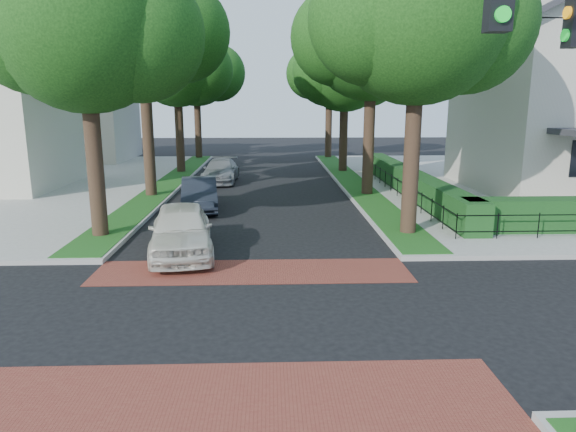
% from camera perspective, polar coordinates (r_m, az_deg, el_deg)
% --- Properties ---
extents(ground, '(120.00, 120.00, 0.00)m').
position_cam_1_polar(ground, '(11.85, -4.50, -11.15)').
color(ground, black).
rests_on(ground, ground).
extents(crosswalk_far, '(9.00, 2.20, 0.01)m').
position_cam_1_polar(crosswalk_far, '(14.83, -3.98, -6.16)').
color(crosswalk_far, maroon).
rests_on(crosswalk_far, ground).
extents(crosswalk_near, '(9.00, 2.20, 0.01)m').
position_cam_1_polar(crosswalk_near, '(9.01, -5.41, -19.32)').
color(crosswalk_near, maroon).
rests_on(crosswalk_near, ground).
extents(grass_strip_ne, '(1.60, 29.80, 0.02)m').
position_cam_1_polar(grass_strip_ne, '(30.68, 7.17, 3.84)').
color(grass_strip_ne, '#194814').
rests_on(grass_strip_ne, sidewalk_ne).
extents(grass_strip_nw, '(1.60, 29.80, 0.02)m').
position_cam_1_polar(grass_strip_nw, '(30.86, -13.09, 3.66)').
color(grass_strip_nw, '#194814').
rests_on(grass_strip_nw, sidewalk_nw).
extents(tree_right_near, '(7.75, 6.67, 10.66)m').
position_cam_1_polar(tree_right_near, '(18.99, 14.48, 20.88)').
color(tree_right_near, black).
rests_on(tree_right_near, sidewalk_ne).
extents(tree_right_mid, '(8.25, 7.09, 11.22)m').
position_cam_1_polar(tree_right_mid, '(26.77, 9.49, 19.33)').
color(tree_right_mid, black).
rests_on(tree_right_mid, sidewalk_ne).
extents(tree_right_far, '(7.25, 6.23, 9.74)m').
position_cam_1_polar(tree_right_far, '(35.49, 6.46, 15.95)').
color(tree_right_far, black).
rests_on(tree_right_far, sidewalk_ne).
extents(tree_right_back, '(7.50, 6.45, 10.20)m').
position_cam_1_polar(tree_right_back, '(44.43, 4.73, 15.75)').
color(tree_right_back, black).
rests_on(tree_right_back, sidewalk_ne).
extents(tree_left_near, '(7.50, 6.45, 10.20)m').
position_cam_1_polar(tree_left_near, '(19.18, -21.24, 19.27)').
color(tree_left_near, black).
rests_on(tree_left_near, sidewalk_nw).
extents(tree_left_mid, '(8.00, 6.88, 11.48)m').
position_cam_1_polar(tree_left_mid, '(26.99, -15.61, 19.76)').
color(tree_left_mid, black).
rests_on(tree_left_mid, sidewalk_nw).
extents(tree_left_far, '(7.00, 6.02, 9.86)m').
position_cam_1_polar(tree_left_far, '(35.63, -12.07, 16.09)').
color(tree_left_far, black).
rests_on(tree_left_far, sidewalk_nw).
extents(tree_left_back, '(7.75, 6.66, 10.44)m').
position_cam_1_polar(tree_left_back, '(44.55, -10.02, 15.79)').
color(tree_left_back, black).
rests_on(tree_left_back, sidewalk_nw).
extents(hedge_main_road, '(1.00, 18.00, 1.20)m').
position_cam_1_polar(hedge_main_road, '(27.11, 13.38, 3.72)').
color(hedge_main_road, '#143B15').
rests_on(hedge_main_road, sidewalk_ne).
extents(fence_main_road, '(0.06, 18.00, 0.90)m').
position_cam_1_polar(fence_main_road, '(26.93, 11.72, 3.42)').
color(fence_main_road, black).
rests_on(fence_main_road, sidewalk_ne).
extents(house_left_far, '(10.00, 9.00, 10.14)m').
position_cam_1_polar(house_left_far, '(45.73, -23.03, 11.94)').
color(house_left_far, beige).
rests_on(house_left_far, sidewalk_nw).
extents(parked_car_front, '(2.61, 4.98, 1.62)m').
position_cam_1_polar(parked_car_front, '(16.57, -11.80, -1.50)').
color(parked_car_front, silver).
rests_on(parked_car_front, ground).
extents(parked_car_middle, '(2.10, 4.54, 1.44)m').
position_cam_1_polar(parked_car_middle, '(23.30, -9.82, 2.40)').
color(parked_car_middle, black).
rests_on(parked_car_middle, ground).
extents(parked_car_rear, '(2.06, 4.81, 1.38)m').
position_cam_1_polar(parked_car_rear, '(31.36, -7.49, 5.00)').
color(parked_car_rear, gray).
rests_on(parked_car_rear, ground).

